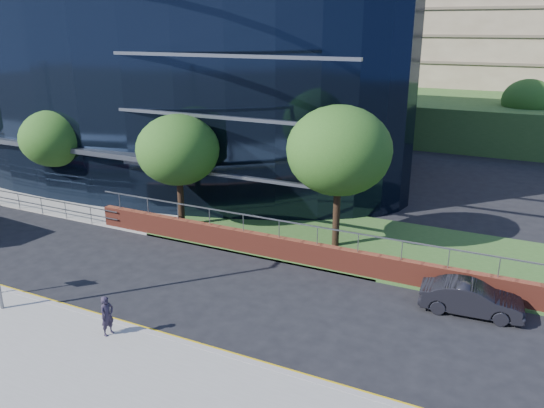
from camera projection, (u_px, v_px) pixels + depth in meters
The scene contains 10 objects.
far_forecourt at pixel (48, 188), 37.81m from camera, with size 50.00×8.00×0.10m, color gray.
grass_verge at pixel (500, 267), 25.43m from camera, with size 36.00×8.00×0.12m, color #2D511E.
glass_office at pixel (149, 66), 42.86m from camera, with size 44.00×23.10×16.00m.
retaining_wall at pixel (400, 271), 23.74m from camera, with size 34.00×0.40×2.11m.
tree_far_b at pixel (54, 138), 33.96m from camera, with size 4.29×4.29×6.05m.
tree_far_c at pixel (178, 150), 29.31m from camera, with size 4.62×4.62×6.51m.
tree_far_d at pixel (339, 151), 26.24m from camera, with size 5.28×5.28×7.44m.
tree_dist_e at pixel (528, 101), 48.75m from camera, with size 4.62×4.62×6.51m.
parked_car at pixel (471, 298), 21.29m from camera, with size 1.39×4.00×1.32m, color black.
pedestrian at pixel (107, 316), 19.50m from camera, with size 0.57×0.37×1.55m, color #251F2F.
Camera 1 is at (24.20, -14.60, 11.04)m, focal length 35.00 mm.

